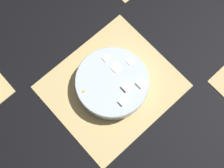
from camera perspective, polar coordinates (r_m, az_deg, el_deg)
ground_plane at (r=1.10m, az=0.00°, el=-0.46°), size 6.00×6.00×0.00m
bamboo_mat_center at (r=1.10m, az=0.00°, el=-0.41°), size 0.43×0.38×0.01m
fruit_salad_bowl at (r=1.06m, az=0.01°, el=0.22°), size 0.25×0.25×0.07m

